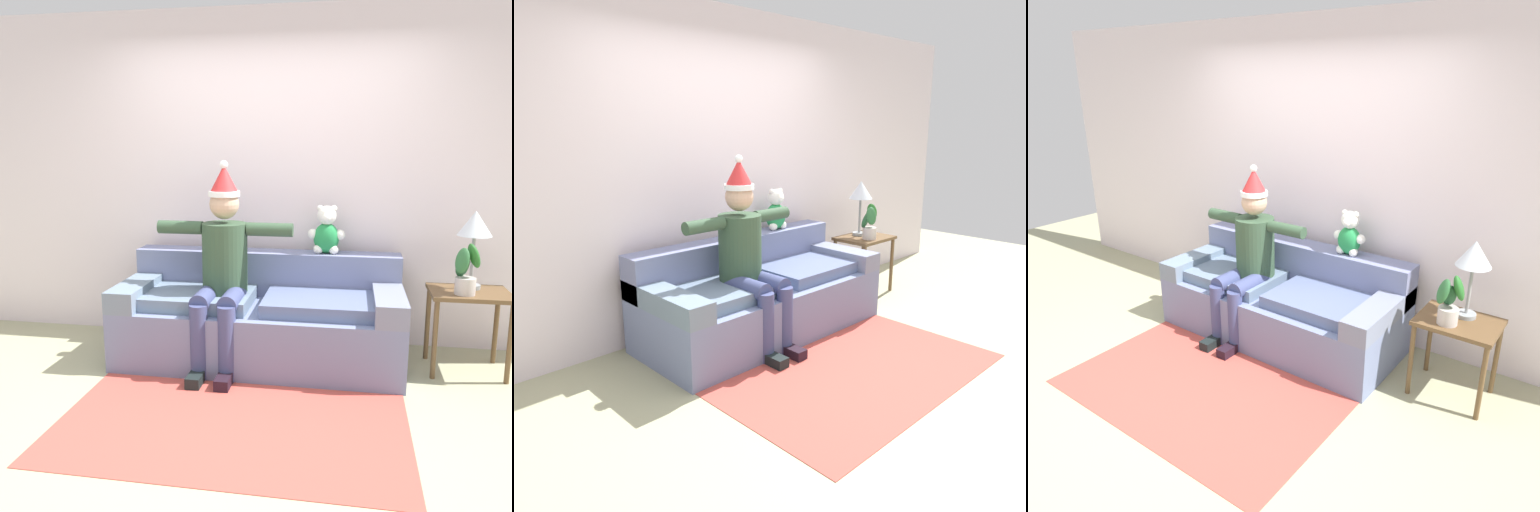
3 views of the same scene
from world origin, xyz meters
The scene contains 9 objects.
ground_plane centered at (0.00, 0.00, 0.00)m, with size 10.00×10.00×0.00m, color tan.
back_wall centered at (0.00, 1.55, 1.35)m, with size 7.00×0.10×2.70m, color silver.
couch centered at (0.00, 1.02, 0.32)m, with size 2.12×0.90×0.79m.
person_seated centered at (-0.26, 0.86, 0.77)m, with size 1.02×0.77×1.52m.
teddy_bear centered at (0.48, 1.30, 0.96)m, with size 0.29×0.17×0.38m.
side_table centered at (1.52, 1.03, 0.50)m, with size 0.56×0.43×0.60m.
table_lamp centered at (1.54, 1.12, 1.05)m, with size 0.24×0.24×0.57m.
potted_plant centered at (1.46, 0.94, 0.77)m, with size 0.23×0.23×0.37m.
area_rug centered at (0.00, -0.03, 0.00)m, with size 2.08×1.29×0.01m, color #BC4B40.
Camera 3 is at (2.31, -2.13, 2.23)m, focal length 34.03 mm.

